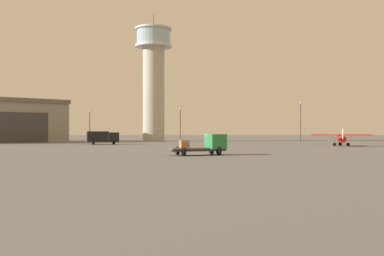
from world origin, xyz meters
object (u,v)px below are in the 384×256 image
object	(u,v)px
truck_flatbed_green	(206,145)
light_post_west	(90,123)
light_post_north	(180,122)
truck_box_black	(102,137)
light_post_east	(301,119)
control_tower	(154,75)
airplane_red	(341,138)

from	to	relation	value
truck_flatbed_green	light_post_west	xyz separation A→B (m)	(-23.33, 47.95, 3.30)
truck_flatbed_green	light_post_north	xyz separation A→B (m)	(-2.78, 44.95, 3.54)
truck_box_black	truck_flatbed_green	bearing A→B (deg)	-79.33
truck_box_black	light_post_west	distance (m)	10.47
truck_flatbed_green	light_post_east	xyz separation A→B (m)	(25.10, 48.44, 4.36)
control_tower	airplane_red	world-z (taller)	control_tower
light_post_east	light_post_north	distance (m)	28.11
truck_flatbed_green	airplane_red	bearing A→B (deg)	28.03
light_post_west	truck_flatbed_green	bearing A→B (deg)	-64.05
control_tower	light_post_east	size ratio (longest dim) A/B	3.60
control_tower	light_post_east	xyz separation A→B (m)	(34.87, -16.07, -12.04)
airplane_red	light_post_west	distance (m)	54.19
truck_box_black	truck_flatbed_green	xyz separation A→B (m)	(18.94, -38.91, -0.33)
control_tower	truck_flatbed_green	size ratio (longest dim) A/B	4.73
truck_box_black	light_post_north	bearing A→B (deg)	5.21
airplane_red	light_post_west	bearing A→B (deg)	84.91
airplane_red	light_post_east	xyz separation A→B (m)	(-1.84, 20.49, 4.10)
truck_flatbed_green	light_post_west	bearing A→B (deg)	97.92
truck_flatbed_green	control_tower	bearing A→B (deg)	80.59
control_tower	light_post_east	world-z (taller)	control_tower
truck_box_black	light_post_east	xyz separation A→B (m)	(44.04, 9.53, 4.03)
truck_box_black	control_tower	bearing A→B (deg)	55.01
light_post_east	truck_flatbed_green	bearing A→B (deg)	-117.39
light_post_west	light_post_north	world-z (taller)	light_post_north
control_tower	truck_box_black	world-z (taller)	control_tower
airplane_red	truck_box_black	bearing A→B (deg)	93.16
truck_flatbed_green	light_post_east	world-z (taller)	light_post_east
truck_flatbed_green	light_post_north	world-z (taller)	light_post_north
control_tower	truck_flatbed_green	world-z (taller)	control_tower
light_post_east	light_post_west	bearing A→B (deg)	-179.41
light_post_east	truck_box_black	bearing A→B (deg)	-167.79
light_post_east	light_post_north	world-z (taller)	light_post_east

